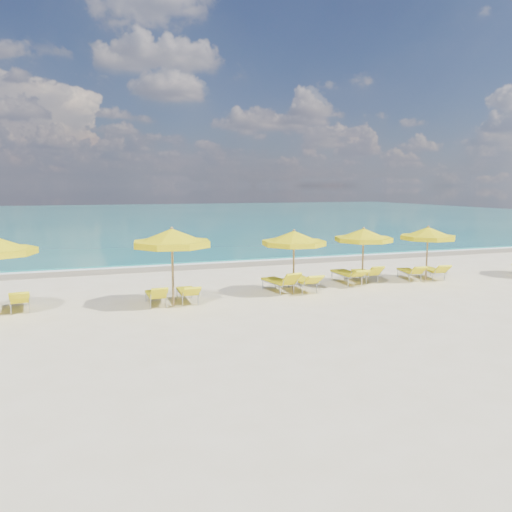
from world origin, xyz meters
name	(u,v)px	position (x,y,z in m)	size (l,w,h in m)	color
ground_plane	(270,295)	(0.00, 0.00, 0.00)	(120.00, 120.00, 0.00)	beige
ocean	(135,217)	(0.00, 48.00, 0.00)	(120.00, 80.00, 0.30)	#136C69
wet_sand_band	(217,264)	(0.00, 7.40, 0.00)	(120.00, 2.60, 0.01)	tan
foam_line	(213,262)	(0.00, 8.20, 0.00)	(120.00, 1.20, 0.03)	white
whitecap_near	(87,247)	(-6.00, 17.00, 0.00)	(14.00, 0.36, 0.05)	white
whitecap_far	(258,231)	(8.00, 24.00, 0.00)	(18.00, 0.30, 0.05)	white
umbrella_3	(172,238)	(-3.53, -0.49, 2.19)	(3.11, 3.11, 2.57)	#99794C
umbrella_4	(294,239)	(0.89, -0.07, 1.99)	(2.83, 2.83, 2.33)	#99794C
umbrella_5	(364,236)	(4.09, 0.55, 1.94)	(2.49, 2.49, 2.28)	#99794C
umbrella_6	(428,234)	(7.02, 0.44, 1.92)	(2.95, 2.95, 2.26)	#99794C
lounger_2_right	(20,303)	(-8.15, 0.55, 0.21)	(0.72, 1.76, 0.77)	#A5A8AD
lounger_3_left	(156,299)	(-4.05, -0.17, 0.20)	(0.58, 1.62, 0.76)	#A5A8AD
lounger_3_right	(188,296)	(-2.99, -0.10, 0.21)	(0.62, 1.75, 0.72)	#A5A8AD
lounger_4_left	(279,286)	(0.48, 0.35, 0.24)	(0.93, 1.94, 0.88)	#A5A8AD
lounger_4_right	(303,284)	(1.41, 0.28, 0.23)	(0.66, 1.97, 0.79)	#A5A8AD
lounger_5_left	(347,278)	(3.64, 0.93, 0.24)	(0.69, 2.05, 0.76)	#A5A8AD
lounger_5_right	(365,276)	(4.59, 1.12, 0.21)	(0.62, 1.73, 0.78)	#A5A8AD
lounger_6_left	(409,275)	(6.52, 0.85, 0.21)	(0.86, 1.76, 0.72)	#A5A8AD
lounger_6_right	(432,273)	(7.56, 0.72, 0.21)	(0.86, 1.82, 0.75)	#A5A8AD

